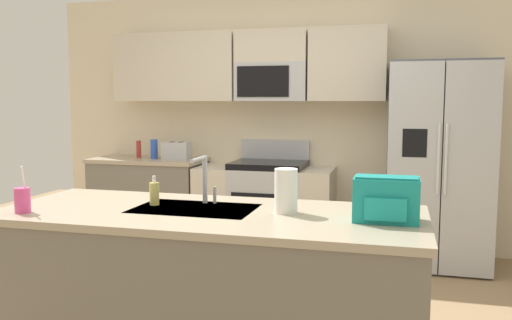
{
  "coord_description": "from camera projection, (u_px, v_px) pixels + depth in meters",
  "views": [
    {
      "loc": [
        1.08,
        -3.34,
        1.5
      ],
      "look_at": [
        0.02,
        0.6,
        1.05
      ],
      "focal_mm": 37.61,
      "sensor_mm": 36.0,
      "label": 1
    }
  ],
  "objects": [
    {
      "name": "range_oven",
      "position": [
        265.0,
        207.0,
        5.38
      ],
      "size": [
        1.36,
        0.61,
        1.1
      ],
      "color": "#B7BABF",
      "rests_on": "ground"
    },
    {
      "name": "backpack",
      "position": [
        386.0,
        198.0,
        2.67
      ],
      "size": [
        0.32,
        0.22,
        0.23
      ],
      "color": "teal",
      "rests_on": "island_counter"
    },
    {
      "name": "island_counter",
      "position": [
        209.0,
        290.0,
        2.99
      ],
      "size": [
        2.34,
        0.95,
        0.9
      ],
      "color": "slate",
      "rests_on": "ground"
    },
    {
      "name": "pepper_mill",
      "position": [
        139.0,
        149.0,
        5.68
      ],
      "size": [
        0.05,
        0.05,
        0.18
      ],
      "primitive_type": "cylinder",
      "color": "#B2332D",
      "rests_on": "back_counter"
    },
    {
      "name": "sink_faucet",
      "position": [
        204.0,
        175.0,
        3.13
      ],
      "size": [
        0.08,
        0.21,
        0.28
      ],
      "color": "#B7BABF",
      "rests_on": "island_counter"
    },
    {
      "name": "toaster",
      "position": [
        177.0,
        151.0,
        5.51
      ],
      "size": [
        0.28,
        0.16,
        0.18
      ],
      "color": "#B7BABF",
      "rests_on": "back_counter"
    },
    {
      "name": "paper_towel_roll",
      "position": [
        286.0,
        191.0,
        2.88
      ],
      "size": [
        0.12,
        0.12,
        0.24
      ],
      "primitive_type": "cylinder",
      "color": "white",
      "rests_on": "island_counter"
    },
    {
      "name": "drink_cup_pink",
      "position": [
        22.0,
        200.0,
        2.89
      ],
      "size": [
        0.08,
        0.08,
        0.25
      ],
      "color": "#EA4C93",
      "rests_on": "island_counter"
    },
    {
      "name": "back_counter",
      "position": [
        149.0,
        200.0,
        5.71
      ],
      "size": [
        1.18,
        0.63,
        0.9
      ],
      "color": "slate",
      "rests_on": "ground"
    },
    {
      "name": "refrigerator",
      "position": [
        439.0,
        165.0,
        4.84
      ],
      "size": [
        0.9,
        0.76,
        1.85
      ],
      "color": "#4C4F54",
      "rests_on": "ground"
    },
    {
      "name": "kitchen_wall_unit",
      "position": [
        278.0,
        104.0,
        5.53
      ],
      "size": [
        5.2,
        0.43,
        2.6
      ],
      "color": "beige",
      "rests_on": "ground"
    },
    {
      "name": "bottle_blue",
      "position": [
        154.0,
        149.0,
        5.59
      ],
      "size": [
        0.07,
        0.07,
        0.2
      ],
      "primitive_type": "cylinder",
      "color": "blue",
      "rests_on": "back_counter"
    },
    {
      "name": "soap_dispenser",
      "position": [
        154.0,
        193.0,
        3.1
      ],
      "size": [
        0.06,
        0.06,
        0.17
      ],
      "color": "#D8CC66",
      "rests_on": "island_counter"
    }
  ]
}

